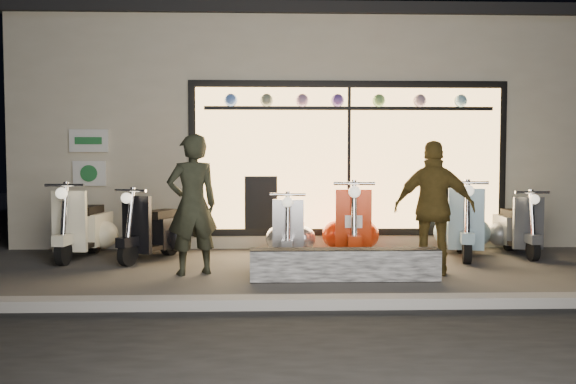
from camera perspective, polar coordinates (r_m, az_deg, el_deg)
name	(u,v)px	position (r m, az deg, el deg)	size (l,w,h in m)	color
ground	(310,271)	(7.78, 2.21, -7.98)	(40.00, 40.00, 0.00)	#383533
kerb	(323,303)	(5.82, 3.59, -11.14)	(40.00, 0.25, 0.12)	slate
shop_building	(295,135)	(12.63, 0.69, 5.82)	(10.20, 6.23, 4.20)	beige
graffiti_barrier	(345,265)	(7.14, 5.78, -7.34)	(2.37, 0.28, 0.40)	black
scooter_silver	(290,233)	(8.65, 0.20, -4.16)	(0.52, 1.41, 1.00)	black
scooter_red	(351,228)	(8.80, 6.43, -3.65)	(0.60, 1.62, 1.16)	black
scooter_black	(160,231)	(8.96, -12.92, -3.85)	(0.87, 1.44, 1.06)	black
scooter_cream	(86,228)	(9.43, -19.82, -3.44)	(0.58, 1.58, 1.13)	black
scooter_blue	(463,226)	(9.45, 17.33, -3.30)	(0.79, 1.63, 1.16)	black
scooter_grey	(515,229)	(9.90, 22.08, -3.46)	(0.50, 1.41, 1.01)	black
man	(192,205)	(7.50, -9.69, -1.27)	(0.68, 0.44, 1.85)	black
woman	(434,208)	(7.63, 14.64, -1.58)	(1.04, 0.43, 1.77)	brown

